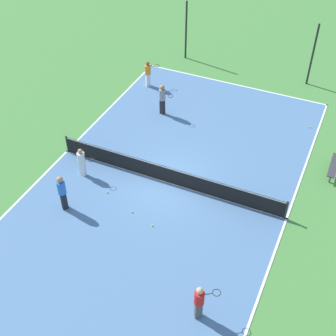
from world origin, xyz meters
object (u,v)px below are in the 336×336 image
Objects in this scene: player_near_blue at (62,190)px; tennis_ball_near_net at (310,127)px; bench at (334,166)px; tennis_ball_far_baseline at (107,192)px; tennis_ball_right_alley at (152,226)px; fence_post_back_right at (313,55)px; player_center_orange at (148,72)px; tennis_ball_midcourt at (132,212)px; player_far_white at (82,161)px; player_baseline_gray at (162,97)px; fence_post_back_left at (186,31)px; tennis_net at (168,174)px; player_coach_red at (199,301)px.

player_near_blue reaches higher than tennis_ball_near_net.
bench is 27.86× the size of tennis_ball_far_baseline.
tennis_ball_right_alley is (2.76, -0.98, 0.00)m from tennis_ball_far_baseline.
fence_post_back_right reaches higher than player_near_blue.
player_center_orange reaches higher than tennis_ball_midcourt.
tennis_ball_midcourt is at bearing -112.27° from player_center_orange.
tennis_ball_near_net is at bearing 179.53° from player_near_blue.
tennis_ball_midcourt is (-5.79, -9.56, 0.00)m from tennis_ball_near_net.
player_far_white is at bearing 159.37° from tennis_ball_far_baseline.
tennis_ball_far_baseline is (-9.11, -5.76, -0.34)m from bench.
fence_post_back_left is (-1.40, 6.64, 0.84)m from player_baseline_gray.
player_near_blue is at bearing -160.95° from tennis_ball_midcourt.
tennis_ball_far_baseline is at bearing -15.99° from player_far_white.
fence_post_back_right reaches higher than player_center_orange.
tennis_ball_right_alley is at bearing -19.55° from tennis_ball_far_baseline.
player_center_orange is 8.65m from player_far_white.
player_coach_red is (3.88, -5.95, 0.46)m from tennis_net.
tennis_ball_far_baseline is (-6.11, 4.15, -0.91)m from player_coach_red.
tennis_ball_midcourt is (-1.16, 0.35, 0.00)m from tennis_ball_right_alley.
tennis_ball_far_baseline is at bearing 111.12° from player_coach_red.
player_near_blue is 3.15m from tennis_ball_midcourt.
player_center_orange is 4.44m from fence_post_back_left.
bench reaches higher than tennis_ball_far_baseline.
player_coach_red is 19.38m from fence_post_back_left.
bench is at bearing 38.42° from player_coach_red.
player_near_blue is 27.01× the size of tennis_ball_near_net.
bench is at bearing 32.28° from tennis_ball_far_baseline.
player_far_white is at bearing -163.05° from tennis_net.
tennis_ball_midcourt is at bearing 107.36° from player_coach_red.
player_coach_red reaches higher than player_center_orange.
player_center_orange is 10.71m from tennis_ball_midcourt.
fence_post_back_left is at bearing 109.03° from tennis_net.
player_center_orange reaches higher than tennis_ball_far_baseline.
tennis_ball_midcourt is (4.06, -9.87, -0.90)m from player_center_orange.
tennis_net is 4.08m from player_far_white.
bench is 0.49× the size of fence_post_back_left.
player_baseline_gray is 0.47× the size of fence_post_back_left.
bench is 12.10m from player_center_orange.
player_near_blue is 8.51m from player_baseline_gray.
fence_post_back_right reaches higher than player_far_white.
tennis_net is at bearing -45.46° from player_baseline_gray.
bench is 1.15× the size of player_coach_red.
player_coach_red is 17.69m from fence_post_back_right.
player_baseline_gray is 26.71× the size of tennis_ball_midcourt.
tennis_ball_far_baseline and tennis_ball_right_alley have the same top height.
player_center_orange is at bearing 73.29° from bench.
player_center_orange is at bearing 117.09° from tennis_ball_right_alley.
player_near_blue is at bearing 126.12° from player_coach_red.
fence_post_back_right is (4.04, 11.71, 1.41)m from tennis_net.
fence_post_back_left is at bearing 118.99° from player_baseline_gray.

